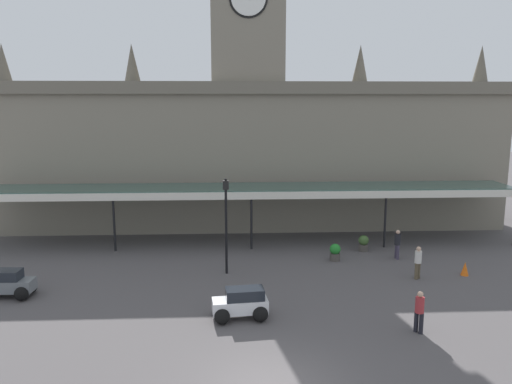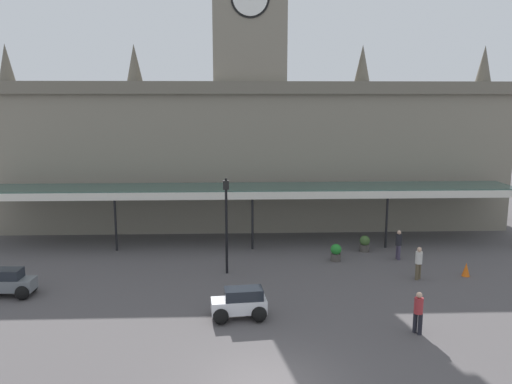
% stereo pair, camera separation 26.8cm
% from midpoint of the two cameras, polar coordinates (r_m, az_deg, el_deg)
% --- Properties ---
extents(station_building, '(35.09, 6.30, 19.32)m').
position_cam_midpoint_polar(station_building, '(36.04, -0.53, 5.81)').
color(station_building, gray).
rests_on(station_building, ground).
extents(entrance_canopy, '(32.49, 3.26, 3.58)m').
position_cam_midpoint_polar(entrance_canopy, '(31.04, -0.23, 0.35)').
color(entrance_canopy, '#38564C').
rests_on(entrance_canopy, ground).
extents(car_white_estate, '(2.33, 1.69, 1.27)m').
position_cam_midpoint_polar(car_white_estate, '(21.21, -1.46, -12.61)').
color(car_white_estate, silver).
rests_on(car_white_estate, ground).
extents(car_grey_estate, '(2.28, 1.59, 1.27)m').
position_cam_midpoint_polar(car_grey_estate, '(25.96, -25.87, -9.31)').
color(car_grey_estate, slate).
rests_on(car_grey_estate, ground).
extents(pedestrian_crossing_forecourt, '(0.34, 0.35, 1.67)m').
position_cam_midpoint_polar(pedestrian_crossing_forecourt, '(20.77, 18.19, -12.63)').
color(pedestrian_crossing_forecourt, black).
rests_on(pedestrian_crossing_forecourt, ground).
extents(pedestrian_near_entrance, '(0.34, 0.39, 1.67)m').
position_cam_midpoint_polar(pedestrian_near_entrance, '(29.56, 16.03, -5.62)').
color(pedestrian_near_entrance, '#3F384C').
rests_on(pedestrian_near_entrance, ground).
extents(pedestrian_beside_cars, '(0.34, 0.34, 1.67)m').
position_cam_midpoint_polar(pedestrian_beside_cars, '(26.65, 18.14, -7.49)').
color(pedestrian_beside_cars, brown).
rests_on(pedestrian_beside_cars, ground).
extents(victorian_lamppost, '(0.30, 0.30, 4.99)m').
position_cam_midpoint_polar(victorian_lamppost, '(25.67, -3.07, -2.59)').
color(victorian_lamppost, black).
rests_on(victorian_lamppost, ground).
extents(traffic_cone, '(0.40, 0.40, 0.70)m').
position_cam_midpoint_polar(traffic_cone, '(28.13, 22.85, -8.06)').
color(traffic_cone, orange).
rests_on(traffic_cone, ground).
extents(planter_by_canopy, '(0.60, 0.60, 0.96)m').
position_cam_midpoint_polar(planter_by_canopy, '(30.69, 12.40, -5.68)').
color(planter_by_canopy, '#47423D').
rests_on(planter_by_canopy, ground).
extents(planter_forecourt_centre, '(0.60, 0.60, 0.96)m').
position_cam_midpoint_polar(planter_forecourt_centre, '(28.65, 9.26, -6.73)').
color(planter_forecourt_centre, '#47423D').
rests_on(planter_forecourt_centre, ground).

